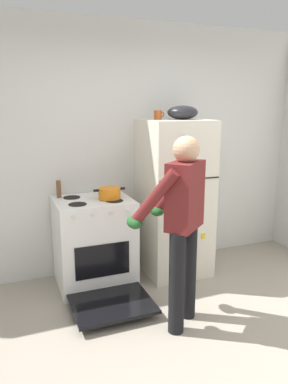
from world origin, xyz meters
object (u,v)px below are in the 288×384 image
object	(u,v)px
coffee_mug	(158,115)
pepper_mill	(59,189)
refrigerator	(174,198)
red_pot	(109,193)
mixing_bowl	(183,112)
stove_range	(95,244)
person_cook	(181,216)

from	to	relation	value
coffee_mug	pepper_mill	size ratio (longest dim) A/B	0.66
refrigerator	red_pot	bearing A→B (deg)	-176.19
refrigerator	mixing_bowl	xyz separation A→B (m)	(0.08, 0.00, 0.91)
coffee_mug	red_pot	bearing A→B (deg)	-170.02
refrigerator	pepper_mill	bearing A→B (deg)	170.57
refrigerator	stove_range	world-z (taller)	refrigerator
stove_range	pepper_mill	world-z (taller)	pepper_mill
coffee_mug	mixing_bowl	size ratio (longest dim) A/B	0.35
refrigerator	pepper_mill	distance (m)	1.23
stove_range	mixing_bowl	world-z (taller)	mixing_bowl
red_pot	pepper_mill	size ratio (longest dim) A/B	1.89
red_pot	mixing_bowl	xyz separation A→B (m)	(0.83, 0.05, 0.78)
red_pot	mixing_bowl	distance (m)	1.14
person_cook	coffee_mug	size ratio (longest dim) A/B	14.28
person_cook	mixing_bowl	xyz separation A→B (m)	(0.50, 0.97, 0.80)
coffee_mug	refrigerator	bearing A→B (deg)	-15.83
red_pot	mixing_bowl	bearing A→B (deg)	3.47
person_cook	red_pot	xyz separation A→B (m)	(-0.32, 0.92, 0.02)
refrigerator	person_cook	bearing A→B (deg)	-113.39
stove_range	red_pot	size ratio (longest dim) A/B	3.80
pepper_mill	mixing_bowl	distance (m)	1.50
refrigerator	coffee_mug	distance (m)	0.91
refrigerator	mixing_bowl	world-z (taller)	mixing_bowl
stove_range	mixing_bowl	bearing A→B (deg)	1.04
person_cook	coffee_mug	bearing A→B (deg)	76.61
refrigerator	red_pot	size ratio (longest dim) A/B	5.23
refrigerator	person_cook	size ratio (longest dim) A/B	1.05
person_cook	mixing_bowl	distance (m)	1.36
stove_range	coffee_mug	xyz separation A→B (m)	(0.73, 0.07, 1.28)
stove_range	pepper_mill	bearing A→B (deg)	144.00
red_pot	coffee_mug	bearing A→B (deg)	9.98
coffee_mug	stove_range	bearing A→B (deg)	-174.67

